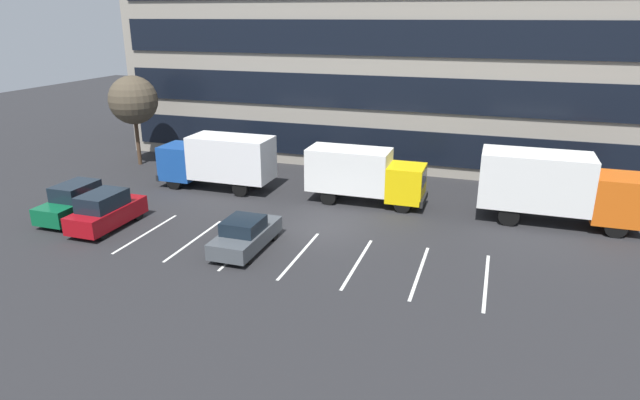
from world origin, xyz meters
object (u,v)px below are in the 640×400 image
at_px(bare_tree, 133,100).
at_px(suv_forest, 75,202).
at_px(box_truck_blue, 218,159).
at_px(sedan_charcoal, 246,234).
at_px(box_truck_orange, 555,185).
at_px(box_truck_yellow, 363,173).
at_px(suv_maroon, 106,211).

bearing_deg(bare_tree, suv_forest, -71.13).
xyz_separation_m(box_truck_blue, sedan_charcoal, (5.79, -8.11, -1.19)).
height_order(sedan_charcoal, bare_tree, bare_tree).
xyz_separation_m(box_truck_orange, suv_forest, (-24.74, -7.47, -1.18)).
relative_size(box_truck_yellow, box_truck_orange, 0.86).
bearing_deg(box_truck_blue, sedan_charcoal, -54.49).
bearing_deg(box_truck_orange, box_truck_blue, -179.40).
bearing_deg(sedan_charcoal, suv_forest, 175.46).
distance_m(box_truck_yellow, box_truck_blue, 9.44).
bearing_deg(suv_forest, box_truck_blue, 55.98).
height_order(box_truck_orange, suv_forest, box_truck_orange).
relative_size(box_truck_blue, bare_tree, 1.14).
bearing_deg(box_truck_blue, suv_forest, -124.02).
distance_m(box_truck_yellow, suv_maroon, 14.33).
bearing_deg(sedan_charcoal, bare_tree, 141.15).
distance_m(box_truck_orange, bare_tree, 28.70).
height_order(box_truck_orange, sedan_charcoal, box_truck_orange).
bearing_deg(box_truck_orange, suv_maroon, -159.83).
xyz_separation_m(box_truck_blue, box_truck_orange, (19.84, 0.21, 0.18)).
height_order(suv_maroon, suv_forest, suv_maroon).
distance_m(suv_forest, bare_tree, 11.95).
distance_m(box_truck_yellow, box_truck_orange, 10.41).
distance_m(box_truck_yellow, bare_tree, 18.52).
xyz_separation_m(box_truck_yellow, sedan_charcoal, (-3.65, -8.32, -1.06)).
xyz_separation_m(box_truck_orange, sedan_charcoal, (-14.05, -8.32, -1.37)).
relative_size(suv_maroon, bare_tree, 0.67).
height_order(box_truck_yellow, suv_maroon, box_truck_yellow).
bearing_deg(sedan_charcoal, box_truck_yellow, 66.33).
bearing_deg(box_truck_orange, box_truck_yellow, -179.99).
height_order(box_truck_yellow, suv_forest, box_truck_yellow).
height_order(box_truck_yellow, box_truck_orange, box_truck_orange).
bearing_deg(suv_forest, bare_tree, 108.87).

